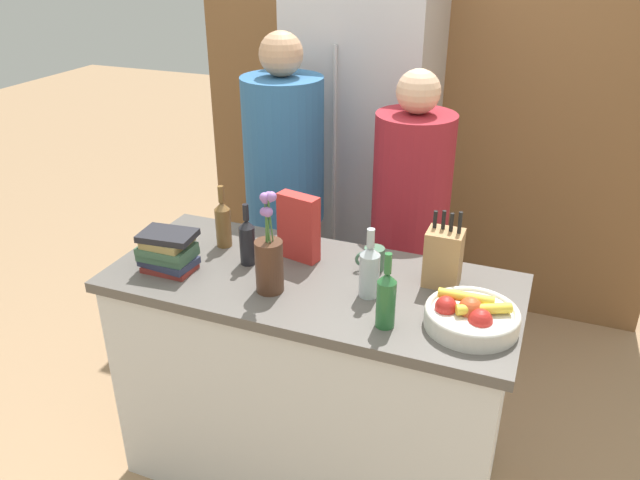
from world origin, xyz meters
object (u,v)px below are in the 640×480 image
object	(u,v)px
knife_block	(443,257)
person_at_sink	(285,192)
refrigerator	(363,155)
person_in_blue	(409,226)
flower_vase	(269,259)
bottle_water	(369,270)
bottle_oil	(247,241)
coffee_mug	(373,258)
bottle_wine	(223,223)
book_stack	(168,251)
bottle_vinegar	(386,298)
fruit_bowl	(471,316)
cereal_box	(299,227)

from	to	relation	value
knife_block	person_at_sink	world-z (taller)	person_at_sink
refrigerator	person_in_blue	bearing A→B (deg)	-55.89
flower_vase	bottle_water	size ratio (longest dim) A/B	1.48
flower_vase	bottle_oil	distance (m)	0.23
person_in_blue	coffee_mug	bearing A→B (deg)	-95.82
flower_vase	bottle_wine	distance (m)	0.41
book_stack	bottle_vinegar	bearing A→B (deg)	-4.40
refrigerator	fruit_bowl	world-z (taller)	refrigerator
cereal_box	fruit_bowl	bearing A→B (deg)	-18.47
bottle_wine	knife_block	bearing A→B (deg)	1.18
bottle_wine	person_at_sink	world-z (taller)	person_at_sink
bottle_vinegar	person_at_sink	size ratio (longest dim) A/B	0.15
bottle_vinegar	person_in_blue	xyz separation A→B (m)	(-0.14, 0.88, -0.15)
fruit_bowl	person_at_sink	world-z (taller)	person_at_sink
knife_block	cereal_box	bearing A→B (deg)	-179.37
knife_block	bottle_oil	bearing A→B (deg)	-170.74
book_stack	bottle_oil	distance (m)	0.30
bottle_wine	person_in_blue	bearing A→B (deg)	41.95
fruit_bowl	coffee_mug	size ratio (longest dim) A/B	2.89
refrigerator	coffee_mug	size ratio (longest dim) A/B	18.61
flower_vase	bottle_wine	xyz separation A→B (m)	(-0.33, 0.25, -0.02)
fruit_bowl	coffee_mug	distance (m)	0.48
bottle_oil	bottle_vinegar	xyz separation A→B (m)	(0.61, -0.22, 0.01)
bottle_wine	person_at_sink	size ratio (longest dim) A/B	0.15
bottle_water	person_at_sink	xyz separation A→B (m)	(-0.66, 0.75, -0.09)
knife_block	cereal_box	distance (m)	0.56
person_in_blue	refrigerator	bearing A→B (deg)	119.27
bottle_water	person_in_blue	distance (m)	0.74
cereal_box	flower_vase	bearing A→B (deg)	-89.71
person_in_blue	flower_vase	bearing A→B (deg)	-115.20
flower_vase	bottle_vinegar	size ratio (longest dim) A/B	1.44
bottle_wine	fruit_bowl	bearing A→B (deg)	-12.22
person_at_sink	refrigerator	bearing A→B (deg)	67.20
flower_vase	knife_block	bearing A→B (deg)	25.80
person_in_blue	knife_block	bearing A→B (deg)	-69.99
person_at_sink	coffee_mug	bearing A→B (deg)	-46.32
fruit_bowl	flower_vase	distance (m)	0.70
refrigerator	person_at_sink	world-z (taller)	refrigerator
person_at_sink	cereal_box	bearing A→B (deg)	-64.99
fruit_bowl	bottle_water	bearing A→B (deg)	169.58
cereal_box	bottle_wine	bearing A→B (deg)	-177.87
bottle_water	person_at_sink	bearing A→B (deg)	131.51
person_at_sink	bottle_water	bearing A→B (deg)	-52.73
fruit_bowl	bottle_water	world-z (taller)	bottle_water
bottle_vinegar	person_at_sink	distance (m)	1.19
flower_vase	coffee_mug	distance (m)	0.42
flower_vase	cereal_box	xyz separation A→B (m)	(-0.00, 0.26, 0.01)
fruit_bowl	bottle_vinegar	world-z (taller)	bottle_vinegar
coffee_mug	bottle_oil	xyz separation A→B (m)	(-0.46, -0.13, 0.05)
refrigerator	bottle_water	distance (m)	1.43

